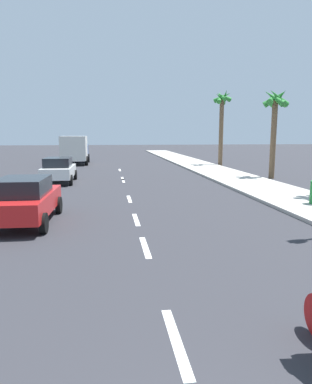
# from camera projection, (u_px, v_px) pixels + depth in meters

# --- Properties ---
(ground_plane) EXTENTS (160.00, 160.00, 0.00)m
(ground_plane) POSITION_uv_depth(u_px,v_px,m) (125.00, 186.00, 20.57)
(ground_plane) COLOR #2D2D33
(sidewalk_strip) EXTENTS (3.60, 80.00, 0.14)m
(sidewalk_strip) POSITION_uv_depth(u_px,v_px,m) (236.00, 178.00, 23.51)
(sidewalk_strip) COLOR #B2ADA3
(sidewalk_strip) RESTS_ON ground
(lane_stripe_1) EXTENTS (0.16, 1.80, 0.01)m
(lane_stripe_1) POSITION_uv_depth(u_px,v_px,m) (176.00, 340.00, 5.15)
(lane_stripe_1) COLOR white
(lane_stripe_1) RESTS_ON ground
(lane_stripe_2) EXTENTS (0.16, 1.80, 0.01)m
(lane_stripe_2) POSITION_uv_depth(u_px,v_px,m) (145.00, 247.00, 9.40)
(lane_stripe_2) COLOR white
(lane_stripe_2) RESTS_ON ground
(lane_stripe_3) EXTENTS (0.16, 1.80, 0.01)m
(lane_stripe_3) POSITION_uv_depth(u_px,v_px,m) (136.00, 220.00, 12.42)
(lane_stripe_3) COLOR white
(lane_stripe_3) RESTS_ON ground
(lane_stripe_4) EXTENTS (0.16, 1.80, 0.01)m
(lane_stripe_4) POSITION_uv_depth(u_px,v_px,m) (129.00, 199.00, 16.37)
(lane_stripe_4) COLOR white
(lane_stripe_4) RESTS_ON ground
(lane_stripe_5) EXTENTS (0.16, 1.80, 0.01)m
(lane_stripe_5) POSITION_uv_depth(u_px,v_px,m) (123.00, 181.00, 22.79)
(lane_stripe_5) COLOR white
(lane_stripe_5) RESTS_ON ground
(lane_stripe_6) EXTENTS (0.16, 1.80, 0.01)m
(lane_stripe_6) POSITION_uv_depth(u_px,v_px,m) (123.00, 179.00, 23.89)
(lane_stripe_6) COLOR white
(lane_stripe_6) RESTS_ON ground
(lane_stripe_7) EXTENTS (0.16, 1.80, 0.01)m
(lane_stripe_7) POSITION_uv_depth(u_px,v_px,m) (120.00, 170.00, 29.65)
(lane_stripe_7) COLOR white
(lane_stripe_7) RESTS_ON ground
(parked_car_red) EXTENTS (2.00, 4.16, 1.57)m
(parked_car_red) POSITION_uv_depth(u_px,v_px,m) (25.00, 199.00, 11.79)
(parked_car_red) COLOR red
(parked_car_red) RESTS_ON ground
(parked_car_white) EXTENTS (1.93, 4.12, 1.57)m
(parked_car_white) POSITION_uv_depth(u_px,v_px,m) (59.00, 169.00, 21.79)
(parked_car_white) COLOR white
(parked_car_white) RESTS_ON ground
(delivery_truck) EXTENTS (2.74, 6.27, 2.80)m
(delivery_truck) POSITION_uv_depth(u_px,v_px,m) (75.00, 149.00, 35.34)
(delivery_truck) COLOR #23478C
(delivery_truck) RESTS_ON ground
(palm_tree_far) EXTENTS (1.90, 1.92, 6.07)m
(palm_tree_far) POSITION_uv_depth(u_px,v_px,m) (275.00, 111.00, 23.29)
(palm_tree_far) COLOR brown
(palm_tree_far) RESTS_ON ground
(palm_tree_distant) EXTENTS (1.73, 1.91, 7.20)m
(palm_tree_distant) POSITION_uv_depth(u_px,v_px,m) (222.00, 111.00, 32.89)
(palm_tree_distant) COLOR brown
(palm_tree_distant) RESTS_ON ground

